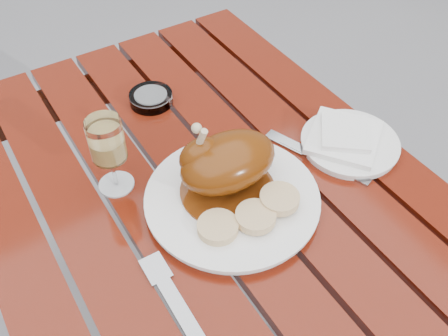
{
  "coord_description": "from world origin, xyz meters",
  "views": [
    {
      "loc": [
        -0.31,
        -0.51,
        1.46
      ],
      "look_at": [
        0.04,
        0.04,
        0.78
      ],
      "focal_mm": 40.0,
      "sensor_mm": 36.0,
      "label": 1
    }
  ],
  "objects_px": {
    "wine_glass": "(110,155)",
    "table": "(219,303)",
    "ashtray": "(151,98)",
    "side_plate": "(350,143)",
    "dinner_plate": "(232,199)"
  },
  "relations": [
    {
      "from": "wine_glass",
      "to": "table",
      "type": "bearing_deg",
      "value": -44.91
    },
    {
      "from": "wine_glass",
      "to": "ashtray",
      "type": "bearing_deg",
      "value": 48.54
    },
    {
      "from": "table",
      "to": "wine_glass",
      "type": "height_order",
      "value": "wine_glass"
    },
    {
      "from": "table",
      "to": "side_plate",
      "type": "bearing_deg",
      "value": -2.81
    },
    {
      "from": "table",
      "to": "wine_glass",
      "type": "distance_m",
      "value": 0.5
    },
    {
      "from": "table",
      "to": "dinner_plate",
      "type": "relative_size",
      "value": 3.73
    },
    {
      "from": "dinner_plate",
      "to": "side_plate",
      "type": "bearing_deg",
      "value": -0.01
    },
    {
      "from": "table",
      "to": "ashtray",
      "type": "bearing_deg",
      "value": 85.19
    },
    {
      "from": "dinner_plate",
      "to": "side_plate",
      "type": "distance_m",
      "value": 0.29
    },
    {
      "from": "side_plate",
      "to": "ashtray",
      "type": "relative_size",
      "value": 2.07
    },
    {
      "from": "table",
      "to": "ashtray",
      "type": "height_order",
      "value": "ashtray"
    },
    {
      "from": "wine_glass",
      "to": "side_plate",
      "type": "xyz_separation_m",
      "value": [
        0.45,
        -0.16,
        -0.07
      ]
    },
    {
      "from": "dinner_plate",
      "to": "side_plate",
      "type": "xyz_separation_m",
      "value": [
        0.29,
        -0.0,
        -0.0
      ]
    },
    {
      "from": "dinner_plate",
      "to": "wine_glass",
      "type": "xyz_separation_m",
      "value": [
        -0.16,
        0.16,
        0.07
      ]
    },
    {
      "from": "dinner_plate",
      "to": "ashtray",
      "type": "height_order",
      "value": "ashtray"
    }
  ]
}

